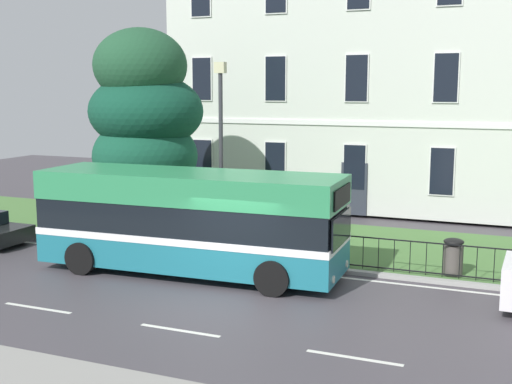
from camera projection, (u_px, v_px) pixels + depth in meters
ground_plane at (236, 292)px, 17.59m from camera, size 60.00×56.00×0.18m
georgian_townhouse at (382, 56)px, 31.00m from camera, size 17.97×9.93×13.45m
iron_verge_railing at (290, 245)px, 20.17m from camera, size 14.59×0.04×0.97m
evergreen_tree at (144, 141)px, 24.74m from camera, size 4.74×4.57×7.70m
single_decker_bus at (191, 220)px, 19.13m from camera, size 9.08×3.01×2.99m
street_lamp_post at (221, 141)px, 21.86m from camera, size 0.36×0.24×6.11m
litter_bin at (453, 256)px, 18.68m from camera, size 0.57×0.57×1.06m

